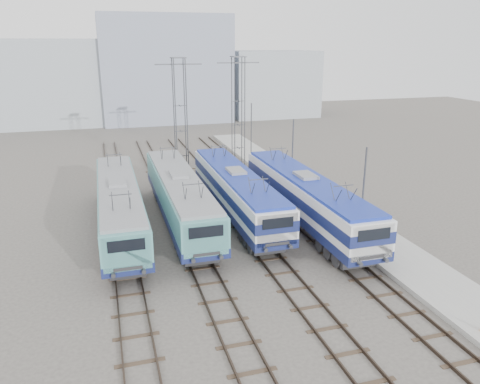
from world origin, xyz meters
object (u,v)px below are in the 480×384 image
at_px(catenary_tower_east, 238,109).
at_px(locomotive_far_right, 306,196).
at_px(mast_mid, 292,158).
at_px(locomotive_center_left, 180,195).
at_px(catenary_tower_west, 180,115).
at_px(mast_front, 363,199).
at_px(locomotive_center_right, 237,190).
at_px(mast_rear, 251,134).
at_px(locomotive_far_left, 119,204).

bearing_deg(catenary_tower_east, locomotive_far_right, -89.17).
relative_size(locomotive_far_right, mast_mid, 2.70).
distance_m(locomotive_center_left, catenary_tower_west, 13.12).
distance_m(mast_front, mast_mid, 12.00).
bearing_deg(locomotive_center_right, catenary_tower_west, 100.56).
relative_size(locomotive_far_right, mast_front, 2.70).
distance_m(catenary_tower_east, mast_rear, 4.28).
height_order(catenary_tower_west, mast_front, catenary_tower_west).
relative_size(locomotive_center_right, mast_rear, 2.62).
bearing_deg(locomotive_center_left, mast_front, -35.79).
relative_size(locomotive_far_left, locomotive_center_left, 0.98).
bearing_deg(locomotive_far_left, locomotive_far_right, -9.70).
bearing_deg(locomotive_far_left, locomotive_center_right, 5.18).
height_order(locomotive_center_right, mast_rear, mast_rear).
distance_m(catenary_tower_east, mast_front, 22.32).
relative_size(locomotive_far_right, catenary_tower_west, 1.57).
bearing_deg(mast_mid, locomotive_center_left, -158.94).
xyz_separation_m(mast_front, mast_rear, (0.00, 24.00, 0.00)).
bearing_deg(mast_front, mast_mid, 90.00).
xyz_separation_m(locomotive_far_left, locomotive_far_right, (13.50, -2.31, 0.12)).
bearing_deg(locomotive_center_right, catenary_tower_east, 73.19).
xyz_separation_m(catenary_tower_east, mast_rear, (2.10, 2.00, -3.14)).
bearing_deg(mast_rear, catenary_tower_east, -136.40).
height_order(locomotive_center_left, catenary_tower_east, catenary_tower_east).
xyz_separation_m(locomotive_center_left, mast_front, (10.85, -7.82, 1.17)).
height_order(locomotive_center_left, locomotive_far_right, locomotive_far_right).
height_order(locomotive_far_right, mast_mid, mast_mid).
bearing_deg(locomotive_center_right, mast_mid, 32.66).
height_order(catenary_tower_west, catenary_tower_east, same).
distance_m(locomotive_center_right, mast_front, 10.23).
height_order(locomotive_center_right, mast_front, mast_front).
bearing_deg(locomotive_far_right, catenary_tower_east, 90.83).
bearing_deg(locomotive_center_right, locomotive_far_left, -174.82).
xyz_separation_m(locomotive_center_right, catenary_tower_east, (4.25, 14.07, 4.31)).
bearing_deg(mast_front, locomotive_center_right, 128.69).
height_order(locomotive_far_right, catenary_tower_west, catenary_tower_west).
distance_m(locomotive_center_left, locomotive_far_right, 9.49).
bearing_deg(mast_rear, locomotive_far_left, -132.27).
xyz_separation_m(locomotive_center_left, mast_mid, (10.85, 4.18, 1.17)).
xyz_separation_m(locomotive_center_right, catenary_tower_west, (-2.25, 12.07, 4.31)).
height_order(catenary_tower_west, mast_rear, catenary_tower_west).
bearing_deg(mast_rear, locomotive_far_right, -95.51).
height_order(catenary_tower_east, mast_mid, catenary_tower_east).
bearing_deg(locomotive_center_left, locomotive_center_right, 1.38).
xyz_separation_m(locomotive_far_left, mast_rear, (15.35, 16.89, 1.22)).
distance_m(locomotive_far_right, mast_front, 5.27).
xyz_separation_m(locomotive_far_right, catenary_tower_east, (-0.25, 17.19, 4.24)).
xyz_separation_m(locomotive_far_left, mast_front, (15.35, -7.11, 1.22)).
height_order(locomotive_center_left, mast_rear, mast_rear).
relative_size(catenary_tower_west, catenary_tower_east, 1.00).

